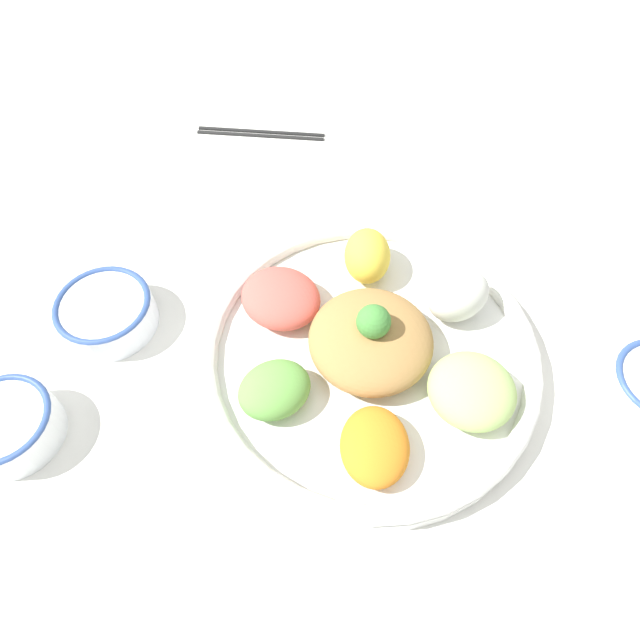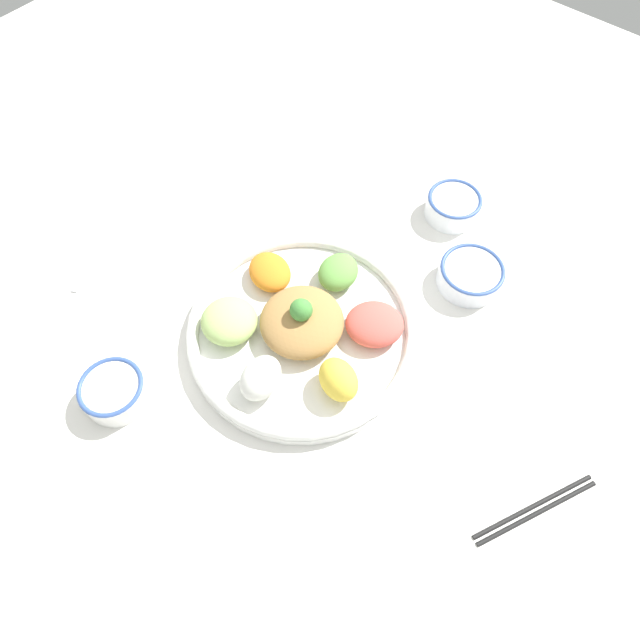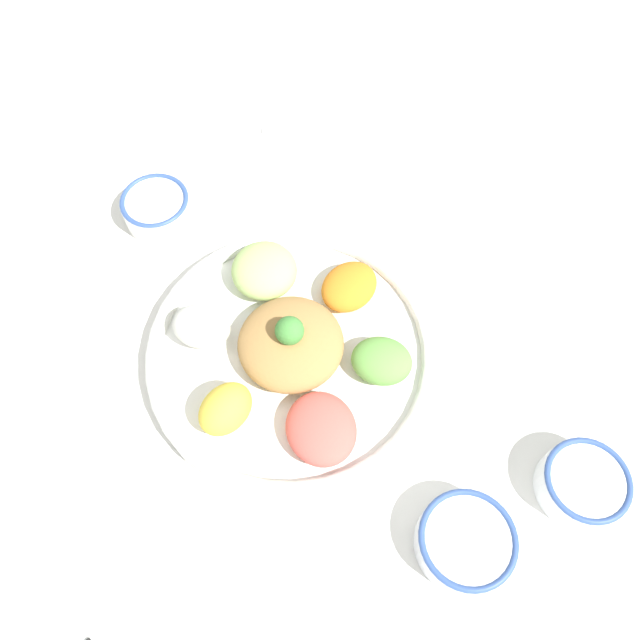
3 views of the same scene
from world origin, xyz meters
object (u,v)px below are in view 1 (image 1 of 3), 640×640
Objects in this scene: chopsticks_pair_near at (261,132)px; salad_platter at (370,349)px; sauce_bowl_dark at (106,312)px; rice_bowl_blue at (7,425)px.

salad_platter is at bearing -64.56° from chopsticks_pair_near.
sauce_bowl_dark is 0.39m from chopsticks_pair_near.
salad_platter is 2.01× the size of chopsticks_pair_near.
rice_bowl_blue is (-0.04, -0.39, -0.00)m from salad_platter.
salad_platter reaches higher than chopsticks_pair_near.
salad_platter is 0.31m from sauce_bowl_dark.
rice_bowl_blue reaches higher than chopsticks_pair_near.
rice_bowl_blue is 0.16m from sauce_bowl_dark.
sauce_bowl_dark is at bearing -119.57° from salad_platter.
chopsticks_pair_near is at bearing 135.66° from rice_bowl_blue.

